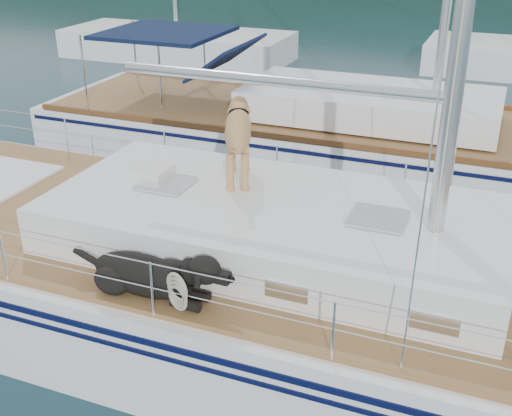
% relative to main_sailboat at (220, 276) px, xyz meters
% --- Properties ---
extents(ground, '(120.00, 120.00, 0.00)m').
position_rel_main_sailboat_xyz_m(ground, '(-0.09, 0.00, -0.68)').
color(ground, black).
rests_on(ground, ground).
extents(main_sailboat, '(12.00, 3.80, 14.01)m').
position_rel_main_sailboat_xyz_m(main_sailboat, '(0.00, 0.00, 0.00)').
color(main_sailboat, white).
rests_on(main_sailboat, ground).
extents(neighbor_sailboat, '(11.00, 3.50, 13.30)m').
position_rel_main_sailboat_xyz_m(neighbor_sailboat, '(-0.51, 5.70, -0.05)').
color(neighbor_sailboat, white).
rests_on(neighbor_sailboat, ground).
extents(bg_boat_west, '(8.00, 3.00, 11.65)m').
position_rel_main_sailboat_xyz_m(bg_boat_west, '(-8.09, 14.00, -0.23)').
color(bg_boat_west, white).
rests_on(bg_boat_west, ground).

